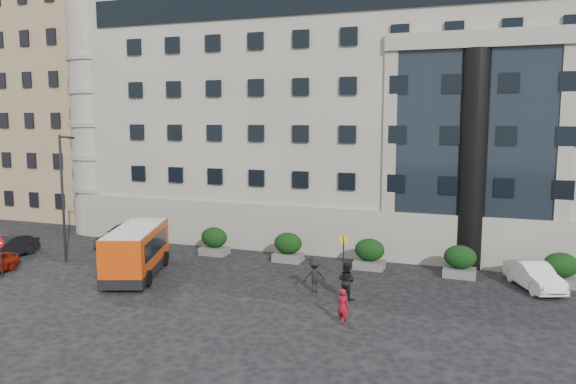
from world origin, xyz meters
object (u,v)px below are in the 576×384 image
(hedge_e, at_px, (561,269))
(hedge_b, at_px, (288,247))
(white_taxi, at_px, (534,276))
(pedestrian_a, at_px, (343,307))
(parked_car_c, at_px, (124,235))
(minibus, at_px, (136,249))
(street_lamp, at_px, (63,193))
(pedestrian_b, at_px, (346,281))
(hedge_a, at_px, (214,241))
(parked_car_b, at_px, (5,247))
(hedge_d, at_px, (460,261))
(pedestrian_c, at_px, (315,276))
(bus_stop_sign, at_px, (344,250))
(parked_car_d, at_px, (125,213))
(hedge_c, at_px, (369,254))
(no_entry_sign, at_px, (0,249))
(red_truck, at_px, (135,201))

(hedge_e, bearing_deg, hedge_b, 180.00)
(white_taxi, xyz_separation_m, pedestrian_a, (-8.26, -8.55, 0.11))
(parked_car_c, bearing_deg, minibus, -48.79)
(street_lamp, relative_size, pedestrian_b, 4.26)
(hedge_a, distance_m, street_lamp, 9.89)
(hedge_a, relative_size, pedestrian_a, 1.13)
(parked_car_b, bearing_deg, minibus, -3.05)
(pedestrian_a, bearing_deg, hedge_d, -97.11)
(street_lamp, relative_size, pedestrian_c, 4.67)
(hedge_d, bearing_deg, bus_stop_sign, -155.34)
(parked_car_b, bearing_deg, parked_car_d, 93.11)
(hedge_c, relative_size, pedestrian_c, 1.07)
(street_lamp, height_order, parked_car_d, street_lamp)
(hedge_d, height_order, pedestrian_a, hedge_d)
(hedge_a, height_order, white_taxi, hedge_a)
(no_entry_sign, height_order, parked_car_b, no_entry_sign)
(hedge_d, height_order, hedge_e, same)
(no_entry_sign, bearing_deg, hedge_d, 19.76)
(red_truck, distance_m, pedestrian_c, 27.36)
(pedestrian_a, relative_size, pedestrian_b, 0.87)
(hedge_d, bearing_deg, parked_car_b, -168.79)
(hedge_e, relative_size, red_truck, 0.33)
(hedge_d, distance_m, parked_car_b, 28.33)
(hedge_e, relative_size, pedestrian_b, 0.98)
(hedge_d, relative_size, pedestrian_a, 1.13)
(street_lamp, height_order, white_taxi, street_lamp)
(hedge_c, bearing_deg, no_entry_sign, -155.51)
(parked_car_c, xyz_separation_m, parked_car_d, (-5.50, 7.70, 0.01))
(hedge_d, distance_m, pedestrian_b, 7.92)
(hedge_a, distance_m, white_taxi, 19.46)
(bus_stop_sign, bearing_deg, white_taxi, 10.53)
(hedge_b, distance_m, parked_car_d, 19.96)
(hedge_b, bearing_deg, street_lamp, -159.93)
(street_lamp, distance_m, no_entry_sign, 4.98)
(hedge_d, bearing_deg, no_entry_sign, -160.24)
(white_taxi, bearing_deg, hedge_b, 152.28)
(hedge_c, height_order, red_truck, red_truck)
(street_lamp, distance_m, white_taxi, 27.88)
(minibus, height_order, parked_car_c, minibus)
(white_taxi, xyz_separation_m, pedestrian_c, (-10.82, -4.45, 0.15))
(street_lamp, xyz_separation_m, pedestrian_b, (18.40, -1.22, -3.43))
(hedge_b, distance_m, pedestrian_b, 8.00)
(hedge_b, bearing_deg, hedge_c, 0.00)
(hedge_d, relative_size, parked_car_c, 0.37)
(bus_stop_sign, distance_m, pedestrian_c, 2.88)
(parked_car_c, height_order, white_taxi, parked_car_c)
(minibus, bearing_deg, hedge_a, 52.74)
(pedestrian_b, bearing_deg, hedge_d, -111.29)
(hedge_e, bearing_deg, red_truck, 162.89)
(hedge_e, relative_size, bus_stop_sign, 0.73)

